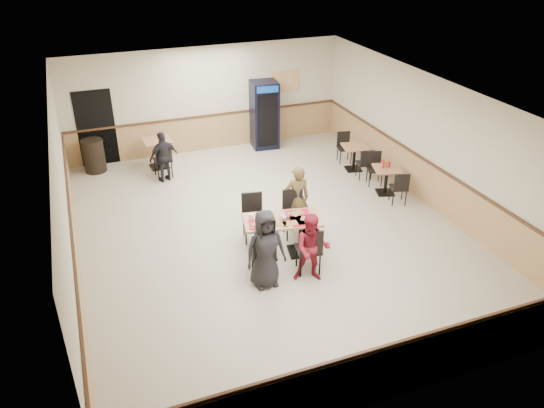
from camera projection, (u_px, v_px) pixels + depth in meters
name	position (u px, v px, depth m)	size (l,w,h in m)	color
ground	(269.00, 230.00, 11.68)	(10.00, 10.00, 0.00)	beige
room_shell	(297.00, 152.00, 14.05)	(10.00, 10.00, 10.00)	silver
main_table	(282.00, 231.00, 10.58)	(1.65, 1.05, 0.82)	black
main_chairs	(280.00, 232.00, 10.58)	(1.68, 2.02, 1.04)	black
diner_woman_left	(265.00, 249.00, 9.59)	(0.75, 0.49, 1.54)	black
diner_woman_right	(312.00, 248.00, 9.76)	(0.67, 0.52, 1.38)	maroon
diner_man_opposite	(297.00, 199.00, 11.36)	(0.55, 0.36, 1.50)	brown
lone_diner	(164.00, 157.00, 13.55)	(0.78, 0.33, 1.34)	black
tabletop_clutter	(286.00, 220.00, 10.39)	(1.36, 0.75, 0.12)	#B70C27
side_table_near	(386.00, 177.00, 13.01)	(0.80, 0.80, 0.68)	black
side_table_near_chair_south	(399.00, 187.00, 12.57)	(0.40, 0.40, 0.86)	black
side_table_near_chair_north	(375.00, 169.00, 13.47)	(0.40, 0.40, 0.86)	black
side_table_far	(354.00, 154.00, 14.25)	(0.76, 0.76, 0.68)	black
side_table_far_chair_south	(364.00, 163.00, 13.81)	(0.40, 0.40, 0.86)	black
side_table_far_chair_north	(345.00, 148.00, 14.71)	(0.40, 0.40, 0.86)	black
condiment_caddy	(386.00, 164.00, 12.89)	(0.23, 0.06, 0.20)	red
back_table	(158.00, 149.00, 14.36)	(0.80, 0.80, 0.80)	black
back_table_chair_lone	(162.00, 159.00, 13.85)	(0.47, 0.47, 1.01)	black
pepsi_cooler	(264.00, 115.00, 15.48)	(0.81, 0.82, 1.97)	black
trash_bin	(94.00, 156.00, 14.17)	(0.57, 0.57, 0.89)	black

